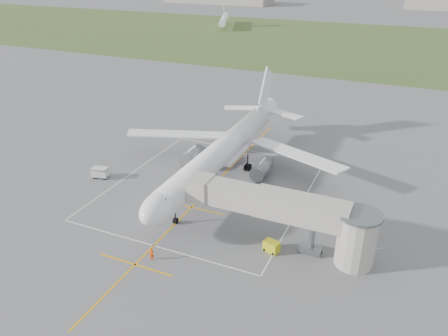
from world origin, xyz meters
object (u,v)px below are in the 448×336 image
at_px(baggage_cart, 100,173).
at_px(ramp_worker_nose, 152,254).
at_px(jet_bridge, 295,215).
at_px(ramp_worker_wing, 185,171).
at_px(gpu_unit, 271,246).
at_px(airliner, 222,151).

height_order(baggage_cart, ramp_worker_nose, baggage_cart).
bearing_deg(jet_bridge, ramp_worker_wing, 151.26).
distance_m(jet_bridge, ramp_worker_wing, 24.55).
height_order(jet_bridge, gpu_unit, jet_bridge).
relative_size(airliner, ramp_worker_wing, 24.21).
bearing_deg(ramp_worker_nose, baggage_cart, 120.16).
xyz_separation_m(jet_bridge, ramp_worker_nose, (-14.36, -8.94, -3.94)).
height_order(gpu_unit, ramp_worker_nose, ramp_worker_nose).
relative_size(airliner, ramp_worker_nose, 29.14).
relative_size(jet_bridge, baggage_cart, 8.42).
bearing_deg(ramp_worker_nose, gpu_unit, 8.56).
bearing_deg(gpu_unit, baggage_cart, -177.38).
xyz_separation_m(jet_bridge, baggage_cart, (-33.38, 5.70, -3.85)).
xyz_separation_m(jet_bridge, gpu_unit, (-2.12, -1.64, -4.07)).
bearing_deg(jet_bridge, ramp_worker_nose, -148.10).
distance_m(airliner, gpu_unit, 21.24).
relative_size(airliner, baggage_cart, 16.82).
bearing_deg(ramp_worker_wing, gpu_unit, 167.58).
height_order(jet_bridge, ramp_worker_nose, jet_bridge).
height_order(airliner, ramp_worker_wing, airliner).
bearing_deg(airliner, baggage_cart, -154.16).
distance_m(jet_bridge, baggage_cart, 34.08).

